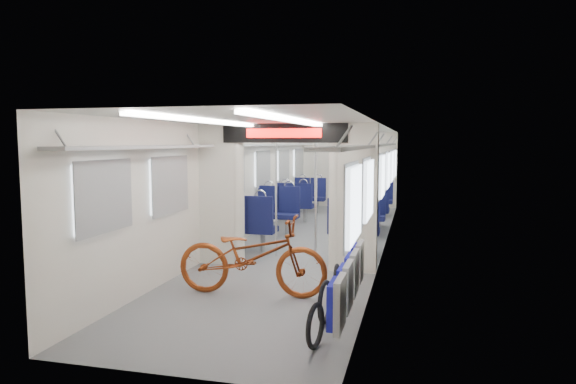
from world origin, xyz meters
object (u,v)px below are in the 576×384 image
object	(u,v)px
seat_bay_near_left	(265,214)
seat_bay_far_left	(303,197)
bike_hoop_a	(315,328)
bicycle	(252,256)
bike_hoop_c	(336,287)
stanchion_far_right	(342,179)
flip_bench	(349,280)
seat_bay_near_right	(359,216)
stanchion_near_right	(316,194)
stanchion_near_left	(276,192)
seat_bay_far_right	(372,198)
bike_hoop_b	(325,304)
stanchion_far_left	(315,179)

from	to	relation	value
seat_bay_near_left	seat_bay_far_left	size ratio (longest dim) A/B	1.10
bike_hoop_a	seat_bay_far_left	distance (m)	8.90
bike_hoop_a	bicycle	bearing A→B (deg)	126.71
bike_hoop_c	stanchion_far_right	distance (m)	5.94
flip_bench	stanchion_far_right	size ratio (longest dim) A/B	0.90
seat_bay_near_right	bicycle	bearing A→B (deg)	-104.48
bike_hoop_a	seat_bay_near_right	distance (m)	5.37
seat_bay_near_left	bike_hoop_c	bearing A→B (deg)	-61.42
bicycle	seat_bay_far_left	distance (m)	7.18
stanchion_near_right	stanchion_far_right	distance (m)	3.57
seat_bay_far_left	stanchion_far_right	world-z (taller)	stanchion_far_right
flip_bench	stanchion_near_left	distance (m)	3.81
seat_bay_far_left	seat_bay_far_right	xyz separation A→B (m)	(1.87, -0.26, 0.03)
bike_hoop_c	seat_bay_far_right	xyz separation A→B (m)	(-0.16, 7.03, 0.34)
bike_hoop_c	seat_bay_far_left	distance (m)	7.57
seat_bay_far_right	bike_hoop_b	bearing A→B (deg)	-89.04
bike_hoop_c	stanchion_near_right	xyz separation A→B (m)	(-0.70, 2.25, 0.91)
bicycle	seat_bay_far_right	distance (m)	6.93
seat_bay_near_right	stanchion_near_right	xyz separation A→B (m)	(-0.54, -1.73, 0.60)
flip_bench	seat_bay_far_left	xyz separation A→B (m)	(-2.29, 8.18, -0.04)
bike_hoop_b	bike_hoop_c	size ratio (longest dim) A/B	0.94
stanchion_far_right	stanchion_near_left	bearing A→B (deg)	-101.39
bike_hoop_a	bike_hoop_c	distance (m)	1.37
seat_bay_far_right	stanchion_far_left	size ratio (longest dim) A/B	1.00
flip_bench	bike_hoop_a	xyz separation A→B (m)	(-0.26, -0.48, -0.38)
seat_bay_far_left	bike_hoop_b	bearing A→B (deg)	-75.88
seat_bay_far_left	stanchion_near_left	world-z (taller)	stanchion_near_left
seat_bay_far_right	stanchion_near_right	size ratio (longest dim) A/B	1.00
bicycle	stanchion_far_left	distance (m)	5.53
stanchion_far_left	stanchion_far_right	size ratio (longest dim) A/B	1.00
seat_bay_near_left	seat_bay_near_right	world-z (taller)	seat_bay_near_left
seat_bay_near_left	stanchion_far_left	size ratio (longest dim) A/B	0.99
flip_bench	seat_bay_near_left	world-z (taller)	seat_bay_near_left
seat_bay_near_right	stanchion_far_right	xyz separation A→B (m)	(-0.61, 1.84, 0.60)
seat_bay_near_left	stanchion_near_left	xyz separation A→B (m)	(0.58, -1.26, 0.58)
bike_hoop_a	stanchion_far_left	distance (m)	7.22
seat_bay_near_right	seat_bay_far_left	distance (m)	3.79
seat_bay_far_right	seat_bay_far_left	bearing A→B (deg)	172.09
bike_hoop_c	seat_bay_near_left	bearing A→B (deg)	118.58
seat_bay_far_right	stanchion_near_right	bearing A→B (deg)	-96.49
seat_bay_near_right	seat_bay_far_right	world-z (taller)	seat_bay_far_right
bike_hoop_c	stanchion_far_left	xyz separation A→B (m)	(-1.37, 5.66, 0.91)
bike_hoop_a	stanchion_far_right	world-z (taller)	stanchion_far_right
seat_bay_near_left	stanchion_near_right	xyz separation A→B (m)	(1.33, -1.47, 0.58)
flip_bench	seat_bay_near_left	size ratio (longest dim) A/B	0.91
bike_hoop_a	stanchion_near_right	bearing A→B (deg)	100.93
seat_bay_far_left	stanchion_far_left	distance (m)	1.86
bike_hoop_b	bike_hoop_c	xyz separation A→B (m)	(0.03, 0.66, 0.02)
stanchion_near_right	stanchion_far_right	xyz separation A→B (m)	(-0.07, 3.57, 0.00)
flip_bench	stanchion_far_left	bearing A→B (deg)	103.99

